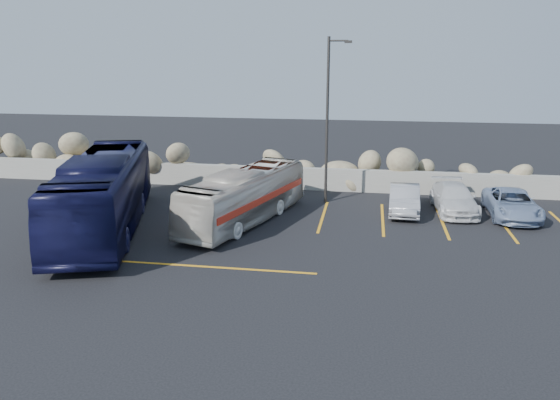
% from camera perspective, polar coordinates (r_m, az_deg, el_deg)
% --- Properties ---
extents(ground, '(90.00, 90.00, 0.00)m').
position_cam_1_polar(ground, '(18.99, -5.29, -7.35)').
color(ground, black).
rests_on(ground, ground).
extents(seawall, '(60.00, 0.40, 1.20)m').
position_cam_1_polar(seawall, '(30.06, 0.43, 2.33)').
color(seawall, gray).
rests_on(seawall, ground).
extents(riprap_pile, '(54.00, 2.80, 2.60)m').
position_cam_1_polar(riprap_pile, '(31.08, 0.78, 4.07)').
color(riprap_pile, '#8D7A5C').
rests_on(riprap_pile, ground).
extents(parking_lines, '(18.16, 9.36, 0.01)m').
position_cam_1_polar(parking_lines, '(23.66, 9.15, -2.90)').
color(parking_lines, orange).
rests_on(parking_lines, ground).
extents(lamppost, '(1.14, 0.18, 8.00)m').
position_cam_1_polar(lamppost, '(26.70, 5.08, 8.71)').
color(lamppost, '#33302D').
rests_on(lamppost, ground).
extents(vintage_bus, '(4.31, 8.59, 2.34)m').
position_cam_1_polar(vintage_bus, '(23.98, -3.70, 0.40)').
color(vintage_bus, beige).
rests_on(vintage_bus, ground).
extents(tour_coach, '(5.86, 11.66, 3.17)m').
position_cam_1_polar(tour_coach, '(23.97, -17.94, 0.72)').
color(tour_coach, '#0F1033').
rests_on(tour_coach, ground).
extents(car_b, '(1.52, 3.93, 1.28)m').
position_cam_1_polar(car_b, '(26.14, 12.86, 0.08)').
color(car_b, '#ADADB2').
rests_on(car_b, ground).
extents(car_c, '(2.02, 4.47, 1.27)m').
position_cam_1_polar(car_c, '(26.90, 17.72, 0.16)').
color(car_c, silver).
rests_on(car_c, ground).
extents(car_d, '(2.11, 4.48, 1.24)m').
position_cam_1_polar(car_d, '(26.93, 23.07, -0.37)').
color(car_d, '#7E92B3').
rests_on(car_d, ground).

